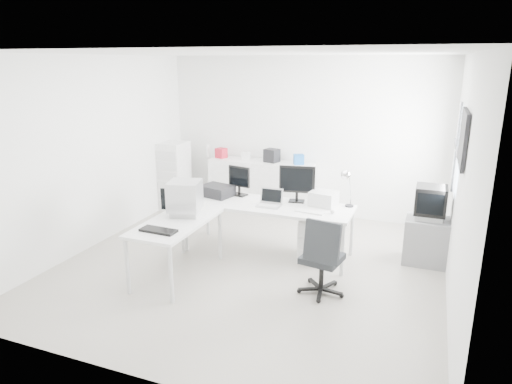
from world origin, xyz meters
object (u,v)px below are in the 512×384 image
at_px(crt_monitor, 185,199).
at_px(tv_cabinet, 426,241).
at_px(side_desk, 177,248).
at_px(sideboard, 261,187).
at_px(laptop, 269,200).
at_px(lcd_monitor_large, 297,184).
at_px(drawer_pedestal, 316,239).
at_px(inkjet_printer, 217,191).
at_px(lcd_monitor_small, 239,181).
at_px(laser_printer, 324,199).
at_px(office_chair, 322,255).
at_px(filing_cabinet, 175,176).
at_px(crt_tv, 430,203).
at_px(main_desk, 268,229).

bearing_deg(crt_monitor, tv_cabinet, 9.58).
bearing_deg(side_desk, sideboard, 88.07).
bearing_deg(sideboard, laptop, -66.42).
bearing_deg(lcd_monitor_large, sideboard, 116.89).
relative_size(drawer_pedestal, inkjet_printer, 1.32).
bearing_deg(inkjet_printer, lcd_monitor_small, 40.14).
relative_size(drawer_pedestal, sideboard, 0.31).
bearing_deg(laser_printer, tv_cabinet, 20.50).
height_order(laptop, office_chair, office_chair).
bearing_deg(office_chair, crt_monitor, -171.02).
distance_m(lcd_monitor_small, tv_cabinet, 2.79).
xyz_separation_m(office_chair, sideboard, (-1.76, 2.63, -0.01)).
bearing_deg(drawer_pedestal, tv_cabinet, 16.66).
distance_m(laptop, tv_cabinet, 2.25).
distance_m(lcd_monitor_small, sideboard, 1.59).
height_order(lcd_monitor_large, crt_monitor, lcd_monitor_large).
bearing_deg(crt_monitor, filing_cabinet, 109.75).
distance_m(drawer_pedestal, crt_tv, 1.62).
relative_size(laptop, laser_printer, 0.87).
xyz_separation_m(lcd_monitor_large, tv_cabinet, (1.80, 0.23, -0.70)).
bearing_deg(main_desk, tv_cabinet, 12.69).
bearing_deg(filing_cabinet, inkjet_printer, -40.04).
height_order(inkjet_printer, tv_cabinet, inkjet_printer).
bearing_deg(main_desk, crt_monitor, -135.00).
relative_size(lcd_monitor_small, sideboard, 0.24).
height_order(laser_printer, filing_cabinet, filing_cabinet).
relative_size(side_desk, lcd_monitor_small, 3.09).
bearing_deg(drawer_pedestal, office_chair, -71.89).
distance_m(drawer_pedestal, filing_cabinet, 3.33).
distance_m(drawer_pedestal, lcd_monitor_large, 0.82).
relative_size(lcd_monitor_large, office_chair, 0.54).
distance_m(inkjet_printer, filing_cabinet, 1.97).
bearing_deg(sideboard, laser_printer, -45.35).
distance_m(side_desk, crt_monitor, 0.64).
bearing_deg(office_chair, drawer_pedestal, 118.23).
relative_size(tv_cabinet, sideboard, 0.33).
height_order(inkjet_printer, lcd_monitor_small, lcd_monitor_small).
xyz_separation_m(lcd_monitor_small, filing_cabinet, (-1.80, 1.11, -0.34)).
height_order(laptop, filing_cabinet, filing_cabinet).
bearing_deg(lcd_monitor_small, lcd_monitor_large, 12.02).
bearing_deg(laser_printer, lcd_monitor_large, -174.48).
relative_size(side_desk, office_chair, 1.41).
bearing_deg(drawer_pedestal, inkjet_printer, 178.15).
distance_m(lcd_monitor_small, laser_printer, 1.31).
bearing_deg(inkjet_printer, office_chair, -14.42).
distance_m(laptop, filing_cabinet, 2.81).
distance_m(laser_printer, tv_cabinet, 1.52).
relative_size(side_desk, lcd_monitor_large, 2.63).
height_order(laptop, crt_monitor, crt_monitor).
bearing_deg(laser_printer, crt_tv, 20.50).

